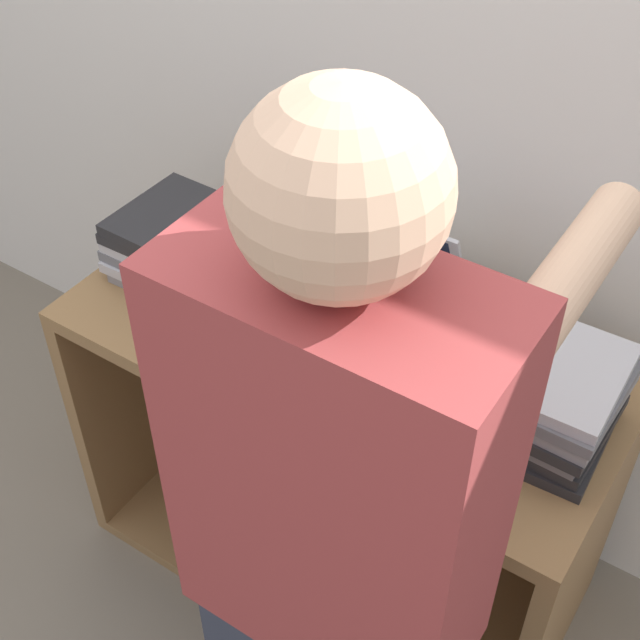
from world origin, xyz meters
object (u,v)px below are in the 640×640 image
object	(u,v)px
laptop_open	(358,307)
laptop_stack_right	(518,385)
laptop_stack_left	(197,250)
person	(335,597)

from	to	relation	value
laptop_open	laptop_stack_right	world-z (taller)	laptop_open
laptop_open	laptop_stack_left	bearing A→B (deg)	-171.83
laptop_open	laptop_stack_left	size ratio (longest dim) A/B	0.97
laptop_open	person	bearing A→B (deg)	-61.41
laptop_stack_right	person	bearing A→B (deg)	-95.78
laptop_stack_right	person	size ratio (longest dim) A/B	0.22
laptop_stack_right	person	world-z (taller)	person
laptop_open	laptop_stack_right	bearing A→B (deg)	-8.85
laptop_open	laptop_stack_left	world-z (taller)	laptop_open
laptop_stack_left	person	world-z (taller)	person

